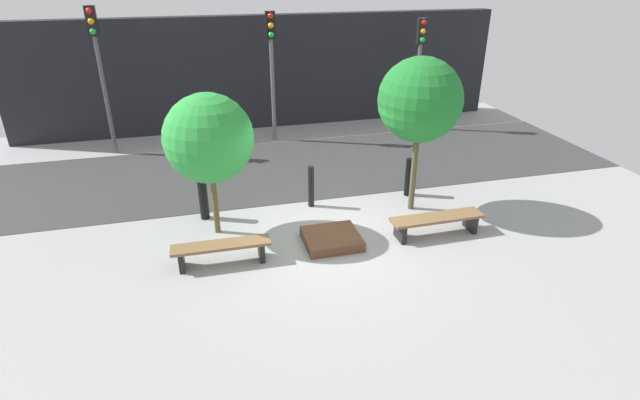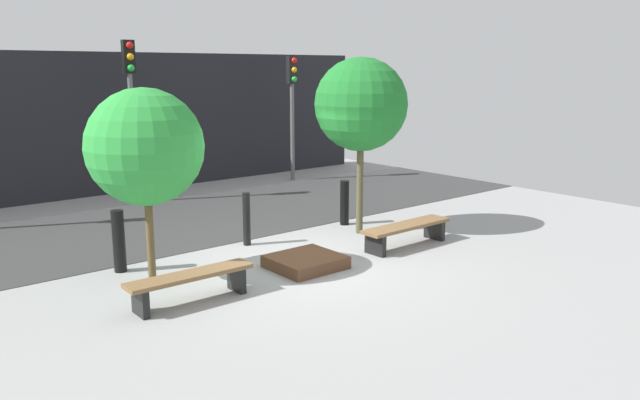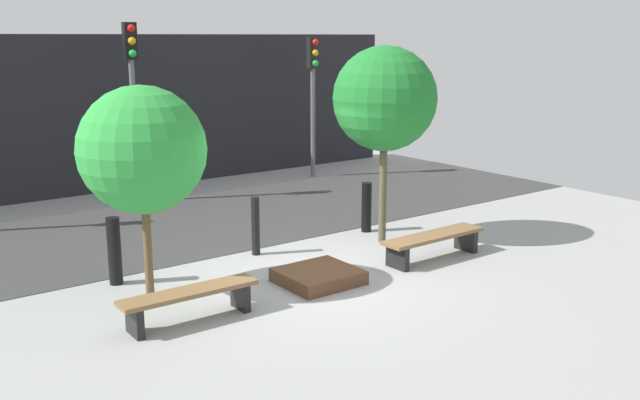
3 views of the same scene
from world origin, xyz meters
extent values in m
plane|color=#999999|center=(0.00, 0.00, 0.00)|extent=(18.00, 18.00, 0.00)
cube|color=#383838|center=(0.00, 4.08, 0.01)|extent=(18.00, 4.41, 0.01)
cube|color=black|center=(0.00, 8.20, 1.83)|extent=(16.20, 0.50, 3.66)
cube|color=black|center=(-2.97, -0.35, 0.19)|extent=(0.10, 0.39, 0.37)
cube|color=black|center=(-1.47, -0.36, 0.19)|extent=(0.10, 0.39, 0.37)
cube|color=brown|center=(-2.22, -0.36, 0.40)|extent=(1.86, 0.41, 0.06)
cube|color=black|center=(1.41, -0.37, 0.18)|extent=(0.11, 0.45, 0.37)
cube|color=black|center=(3.03, -0.35, 0.18)|extent=(0.11, 0.45, 0.37)
cube|color=brown|center=(2.22, -0.36, 0.40)|extent=(1.99, 0.47, 0.06)
cube|color=brown|center=(0.00, -0.16, 0.10)|extent=(1.11, 1.03, 0.20)
cylinder|color=brown|center=(-2.22, 0.92, 0.80)|extent=(0.12, 0.12, 1.60)
sphere|color=green|center=(-2.22, 0.92, 2.09)|extent=(1.78, 1.78, 1.78)
cylinder|color=brown|center=(2.22, 0.92, 1.03)|extent=(0.13, 0.13, 2.07)
sphere|color=#1F772C|center=(2.22, 0.92, 2.56)|extent=(1.81, 1.81, 1.81)
cylinder|color=black|center=(-2.45, 1.62, 0.51)|extent=(0.20, 0.20, 1.02)
cylinder|color=black|center=(0.00, 1.62, 0.50)|extent=(0.14, 0.14, 1.00)
cylinder|color=black|center=(2.45, 1.62, 0.47)|extent=(0.19, 0.19, 0.94)
cylinder|color=#5F5F5F|center=(0.00, 6.58, 1.95)|extent=(0.12, 0.12, 3.90)
cube|color=black|center=(0.00, 6.58, 3.51)|extent=(0.28, 0.16, 0.78)
sphere|color=red|center=(0.00, 6.48, 3.77)|extent=(0.17, 0.17, 0.17)
sphere|color=orange|center=(0.00, 6.48, 3.51)|extent=(0.17, 0.17, 0.17)
sphere|color=green|center=(0.00, 6.48, 3.25)|extent=(0.17, 0.17, 0.17)
cylinder|color=#5A5A5A|center=(4.83, 6.58, 1.80)|extent=(0.12, 0.12, 3.59)
cube|color=black|center=(4.83, 6.58, 3.20)|extent=(0.28, 0.16, 0.78)
sphere|color=red|center=(4.83, 6.48, 3.46)|extent=(0.17, 0.17, 0.17)
sphere|color=orange|center=(4.83, 6.48, 3.20)|extent=(0.17, 0.17, 0.17)
sphere|color=green|center=(4.83, 6.48, 2.94)|extent=(0.17, 0.17, 0.17)
camera|label=1|loc=(-2.44, -8.62, 5.24)|focal=28.00mm
camera|label=2|loc=(-6.12, -7.94, 3.26)|focal=35.00mm
camera|label=3|loc=(-6.05, -8.29, 3.62)|focal=40.00mm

